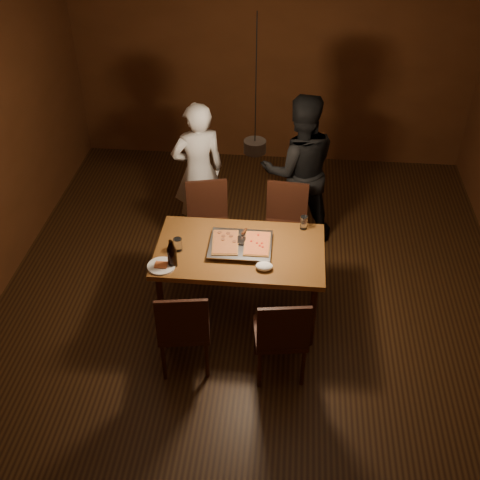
# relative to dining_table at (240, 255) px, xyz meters

# --- Properties ---
(room_shell) EXTENTS (6.00, 6.00, 6.00)m
(room_shell) POSITION_rel_dining_table_xyz_m (0.11, 0.05, 0.72)
(room_shell) COLOR #3B2510
(room_shell) RESTS_ON ground
(dining_table) EXTENTS (1.50, 0.90, 0.75)m
(dining_table) POSITION_rel_dining_table_xyz_m (0.00, 0.00, 0.00)
(dining_table) COLOR brown
(dining_table) RESTS_ON floor
(chair_far_left) EXTENTS (0.51, 0.51, 0.49)m
(chair_far_left) POSITION_rel_dining_table_xyz_m (-0.40, 0.79, -0.14)
(chair_far_left) COLOR #38190F
(chair_far_left) RESTS_ON floor
(chair_far_right) EXTENTS (0.46, 0.46, 0.49)m
(chair_far_right) POSITION_rel_dining_table_xyz_m (0.38, 0.83, -0.14)
(chair_far_right) COLOR #38190F
(chair_far_right) RESTS_ON floor
(chair_near_left) EXTENTS (0.48, 0.48, 0.49)m
(chair_near_left) POSITION_rel_dining_table_xyz_m (-0.39, -0.77, -0.14)
(chair_near_left) COLOR #38190F
(chair_near_left) RESTS_ON floor
(chair_near_right) EXTENTS (0.48, 0.48, 0.49)m
(chair_near_right) POSITION_rel_dining_table_xyz_m (0.41, -0.77, -0.14)
(chair_near_right) COLOR #38190F
(chair_near_right) RESTS_ON floor
(pizza_tray) EXTENTS (0.58, 0.49, 0.05)m
(pizza_tray) POSITION_rel_dining_table_xyz_m (0.00, 0.02, 0.10)
(pizza_tray) COLOR silver
(pizza_tray) RESTS_ON dining_table
(pizza_meat) EXTENTS (0.26, 0.38, 0.02)m
(pizza_meat) POSITION_rel_dining_table_xyz_m (-0.13, 0.01, 0.13)
(pizza_meat) COLOR maroon
(pizza_meat) RESTS_ON pizza_tray
(pizza_cheese) EXTENTS (0.23, 0.36, 0.02)m
(pizza_cheese) POSITION_rel_dining_table_xyz_m (0.15, 0.02, 0.13)
(pizza_cheese) COLOR gold
(pizza_cheese) RESTS_ON pizza_tray
(spatula) EXTENTS (0.14, 0.25, 0.04)m
(spatula) POSITION_rel_dining_table_xyz_m (-0.00, 0.05, 0.14)
(spatula) COLOR silver
(spatula) RESTS_ON pizza_tray
(beer_bottle_a) EXTENTS (0.07, 0.07, 0.27)m
(beer_bottle_a) POSITION_rel_dining_table_xyz_m (-0.56, -0.28, 0.21)
(beer_bottle_a) COLOR black
(beer_bottle_a) RESTS_ON dining_table
(beer_bottle_b) EXTENTS (0.07, 0.07, 0.26)m
(beer_bottle_b) POSITION_rel_dining_table_xyz_m (-0.55, -0.28, 0.20)
(beer_bottle_b) COLOR black
(beer_bottle_b) RESTS_ON dining_table
(water_glass_left) EXTENTS (0.08, 0.08, 0.12)m
(water_glass_left) POSITION_rel_dining_table_xyz_m (-0.54, -0.07, 0.13)
(water_glass_left) COLOR silver
(water_glass_left) RESTS_ON dining_table
(water_glass_right) EXTENTS (0.06, 0.06, 0.13)m
(water_glass_right) POSITION_rel_dining_table_xyz_m (0.56, 0.36, 0.14)
(water_glass_right) COLOR silver
(water_glass_right) RESTS_ON dining_table
(plate_slice) EXTENTS (0.24, 0.24, 0.03)m
(plate_slice) POSITION_rel_dining_table_xyz_m (-0.65, -0.31, 0.08)
(plate_slice) COLOR white
(plate_slice) RESTS_ON dining_table
(napkin) EXTENTS (0.15, 0.11, 0.06)m
(napkin) POSITION_rel_dining_table_xyz_m (0.23, -0.26, 0.10)
(napkin) COLOR white
(napkin) RESTS_ON dining_table
(diner_white) EXTENTS (0.67, 0.57, 1.56)m
(diner_white) POSITION_rel_dining_table_xyz_m (-0.56, 1.26, 0.10)
(diner_white) COLOR silver
(diner_white) RESTS_ON floor
(diner_dark) EXTENTS (0.92, 0.78, 1.67)m
(diner_dark) POSITION_rel_dining_table_xyz_m (0.50, 1.29, 0.16)
(diner_dark) COLOR black
(diner_dark) RESTS_ON floor
(pendant_lamp) EXTENTS (0.18, 0.18, 1.10)m
(pendant_lamp) POSITION_rel_dining_table_xyz_m (0.11, 0.05, 1.08)
(pendant_lamp) COLOR black
(pendant_lamp) RESTS_ON ceiling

